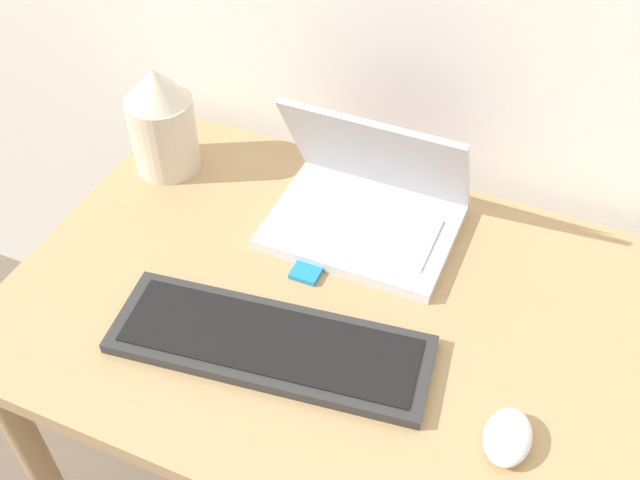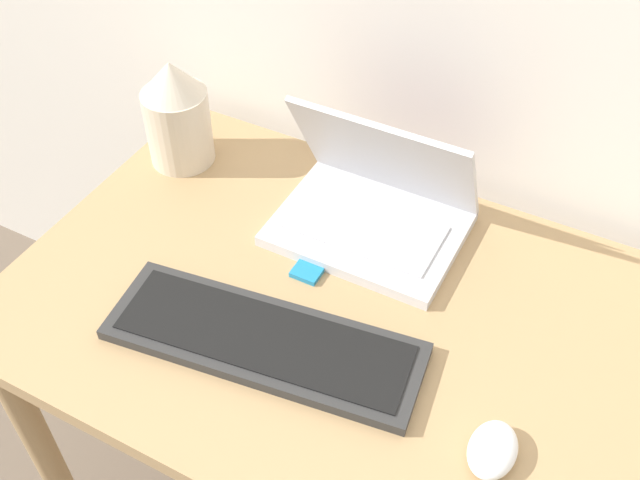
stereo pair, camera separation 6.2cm
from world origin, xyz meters
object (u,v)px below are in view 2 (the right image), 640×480
at_px(mouse, 493,450).
at_px(vase, 177,114).
at_px(mp3_player, 310,268).
at_px(laptop, 375,204).
at_px(keyboard, 264,341).

xyz_separation_m(mouse, vase, (-0.72, 0.33, 0.09)).
bearing_deg(mp3_player, laptop, 72.03).
distance_m(laptop, vase, 0.40).
bearing_deg(mp3_player, mouse, -26.52).
distance_m(laptop, keyboard, 0.31).
bearing_deg(laptop, mp3_player, -107.97).
xyz_separation_m(vase, mp3_player, (0.35, -0.14, -0.10)).
bearing_deg(vase, keyboard, -40.45).
xyz_separation_m(keyboard, mouse, (0.35, -0.02, 0.01)).
height_order(laptop, mp3_player, laptop).
height_order(mouse, vase, vase).
xyz_separation_m(keyboard, mp3_player, (-0.01, 0.17, -0.01)).
distance_m(vase, mp3_player, 0.39).
relative_size(keyboard, vase, 2.36).
xyz_separation_m(laptop, keyboard, (-0.03, -0.31, -0.04)).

